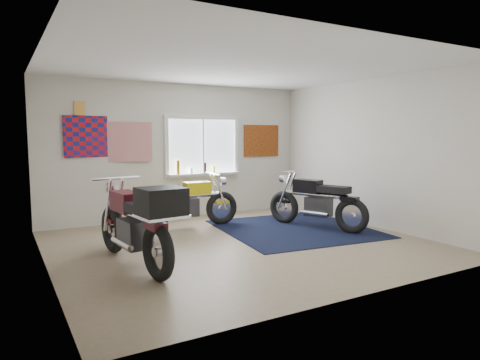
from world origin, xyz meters
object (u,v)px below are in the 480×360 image
yellow_triumph (188,204)px  black_chrome_bike (317,203)px  maroon_tourer (138,223)px  navy_rug (294,229)px

yellow_triumph → black_chrome_bike: 2.32m
yellow_triumph → maroon_tourer: bearing=-125.9°
navy_rug → black_chrome_bike: size_ratio=1.36×
navy_rug → yellow_triumph: (-1.62, 1.04, 0.43)m
black_chrome_bike → navy_rug: bearing=51.9°
yellow_triumph → maroon_tourer: size_ratio=0.90×
navy_rug → black_chrome_bike: bearing=-17.1°
yellow_triumph → black_chrome_bike: size_ratio=1.02×
yellow_triumph → maroon_tourer: 2.40m
navy_rug → maroon_tourer: maroon_tourer is taller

